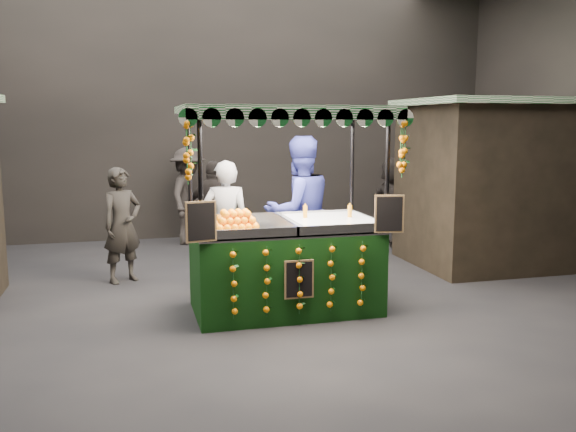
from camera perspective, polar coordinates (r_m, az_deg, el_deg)
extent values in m
plane|color=black|center=(7.39, -3.74, -8.88)|extent=(12.00, 12.00, 0.00)
cube|color=black|center=(11.99, -8.51, 9.92)|extent=(12.00, 0.10, 5.00)
cube|color=black|center=(2.34, 20.58, 14.69)|extent=(12.00, 0.10, 5.00)
cube|color=black|center=(10.23, 19.43, 2.72)|extent=(2.80, 2.00, 2.50)
cube|color=#12521D|center=(10.18, 19.81, 10.01)|extent=(3.00, 2.20, 0.10)
cube|color=black|center=(7.28, -0.30, -5.13)|extent=(2.15, 1.17, 0.98)
cube|color=#AEB1B5|center=(7.18, -0.30, -1.19)|extent=(2.15, 1.17, 0.04)
cylinder|color=black|center=(6.42, -8.13, -0.87)|extent=(0.05, 0.05, 2.35)
cylinder|color=black|center=(6.97, 9.21, -0.13)|extent=(0.05, 0.05, 2.35)
cylinder|color=black|center=(7.51, -9.12, 0.51)|extent=(0.05, 0.05, 2.35)
cylinder|color=black|center=(7.99, 5.98, 1.06)|extent=(0.05, 0.05, 2.35)
cube|color=#12521D|center=(7.07, -0.31, 9.96)|extent=(2.39, 1.42, 0.08)
cube|color=white|center=(7.33, 4.14, -0.53)|extent=(0.96, 1.06, 0.08)
cube|color=black|center=(6.35, -8.16, -0.52)|extent=(0.33, 0.09, 0.43)
cube|color=black|center=(6.91, 9.49, 0.20)|extent=(0.33, 0.09, 0.43)
cube|color=black|center=(6.68, 1.05, -5.96)|extent=(0.33, 0.02, 0.43)
imported|color=gray|center=(8.19, -5.84, -0.87)|extent=(0.72, 0.56, 1.75)
imported|color=navy|center=(8.25, 1.06, 0.36)|extent=(1.14, 0.97, 2.06)
imported|color=black|center=(8.83, -15.31, -0.84)|extent=(0.71, 0.64, 1.62)
imported|color=#2B2723|center=(10.98, 15.50, 1.65)|extent=(0.94, 0.75, 1.88)
imported|color=black|center=(10.27, -6.94, 0.69)|extent=(1.02, 0.79, 1.61)
imported|color=#2A2522|center=(11.36, -9.36, 1.87)|extent=(1.05, 1.33, 1.80)
imported|color=black|center=(11.24, 9.85, 1.34)|extent=(0.66, 1.55, 1.62)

